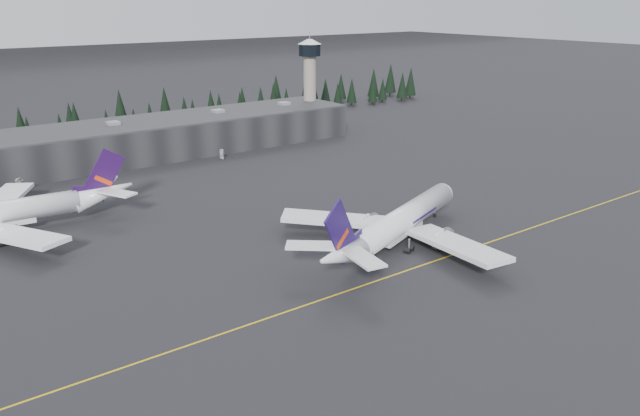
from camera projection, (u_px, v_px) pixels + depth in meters
ground at (378, 275)px, 127.37m from camera, size 1400.00×1400.00×0.00m
taxiline at (385, 278)px, 125.84m from camera, size 400.00×0.40×0.02m
terminal at (143, 139)px, 220.39m from camera, size 160.00×30.00×12.60m
control_tower at (310, 74)px, 259.59m from camera, size 10.00×10.00×37.70m
treeline at (108, 120)px, 248.13m from camera, size 360.00×20.00×15.00m
jet_main at (395, 225)px, 140.45m from camera, size 59.25×53.00×18.02m
jet_parked at (7, 212)px, 149.15m from camera, size 60.41×55.61×17.76m
gse_vehicle_a at (20, 191)px, 180.00m from camera, size 4.18×5.30×1.34m
gse_vehicle_b at (222, 157)px, 218.32m from camera, size 3.92×3.37×1.27m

